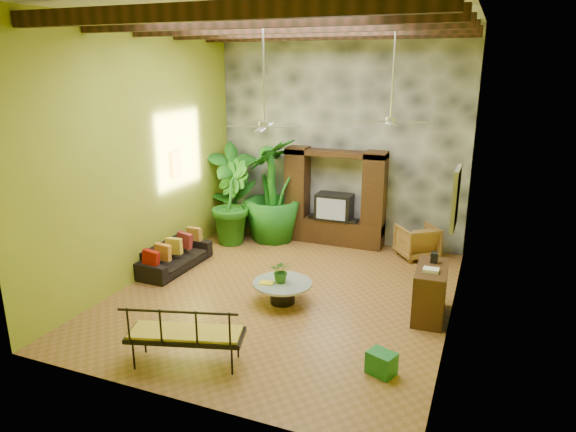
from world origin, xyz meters
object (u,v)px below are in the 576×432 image
at_px(ceiling_fan_front, 264,113).
at_px(tall_plant_a, 233,191).
at_px(tall_plant_b, 230,202).
at_px(tall_plant_c, 273,190).
at_px(sofa, 175,256).
at_px(iron_bench, 183,333).
at_px(ceiling_fan_back, 391,109).
at_px(wicker_armchair, 417,241).
at_px(entertainment_center, 334,205).
at_px(side_console, 430,292).
at_px(green_bin, 381,363).
at_px(coffee_table, 283,289).

bearing_deg(ceiling_fan_front, tall_plant_a, 126.41).
relative_size(tall_plant_b, tall_plant_c, 0.80).
height_order(sofa, iron_bench, iron_bench).
xyz_separation_m(ceiling_fan_back, wicker_armchair, (0.42, 1.72, -3.03)).
bearing_deg(entertainment_center, tall_plant_a, -170.18).
bearing_deg(side_console, tall_plant_a, 150.22).
xyz_separation_m(iron_bench, green_bin, (2.67, 0.87, -0.36)).
height_order(entertainment_center, side_console, entertainment_center).
height_order(tall_plant_a, side_console, tall_plant_a).
bearing_deg(coffee_table, side_console, 10.22).
distance_m(tall_plant_b, iron_bench, 5.44).
height_order(wicker_armchair, coffee_table, wicker_armchair).
bearing_deg(coffee_table, ceiling_fan_back, 46.43).
bearing_deg(tall_plant_b, iron_bench, -68.98).
bearing_deg(ceiling_fan_front, wicker_armchair, 56.26).
relative_size(sofa, side_console, 1.66).
xyz_separation_m(tall_plant_a, tall_plant_b, (0.13, -0.44, -0.18)).
relative_size(tall_plant_a, iron_bench, 1.34).
distance_m(ceiling_fan_front, coffee_table, 3.16).
bearing_deg(entertainment_center, tall_plant_c, -167.23).
distance_m(tall_plant_c, iron_bench, 5.74).
height_order(ceiling_fan_back, coffee_table, ceiling_fan_back).
distance_m(wicker_armchair, coffee_table, 3.80).
xyz_separation_m(tall_plant_a, tall_plant_c, (1.02, 0.10, 0.08)).
relative_size(ceiling_fan_back, tall_plant_c, 0.74).
distance_m(entertainment_center, tall_plant_b, 2.51).
bearing_deg(tall_plant_a, tall_plant_c, 5.50).
relative_size(ceiling_fan_front, green_bin, 4.92).
relative_size(coffee_table, side_console, 0.95).
distance_m(tall_plant_c, side_console, 5.00).
height_order(ceiling_fan_back, green_bin, ceiling_fan_back).
relative_size(ceiling_fan_back, iron_bench, 1.06).
distance_m(tall_plant_b, tall_plant_c, 1.07).
bearing_deg(wicker_armchair, tall_plant_b, -28.32).
xyz_separation_m(ceiling_fan_front, sofa, (-2.45, 0.70, -3.13)).
bearing_deg(sofa, green_bin, -113.13).
relative_size(entertainment_center, tall_plant_b, 1.20).
bearing_deg(side_console, iron_bench, -139.54).
relative_size(side_console, green_bin, 2.97).
bearing_deg(wicker_armchair, sofa, -7.53).
relative_size(tall_plant_b, side_console, 1.78).
bearing_deg(green_bin, ceiling_fan_back, 101.89).
height_order(entertainment_center, sofa, entertainment_center).
distance_m(entertainment_center, green_bin, 5.60).
bearing_deg(side_console, tall_plant_b, 153.73).
height_order(tall_plant_a, tall_plant_c, tall_plant_c).
height_order(ceiling_fan_back, side_console, ceiling_fan_back).
xyz_separation_m(side_console, green_bin, (-0.39, -2.02, -0.28)).
height_order(wicker_armchair, tall_plant_b, tall_plant_b).
bearing_deg(ceiling_fan_front, tall_plant_c, 111.56).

